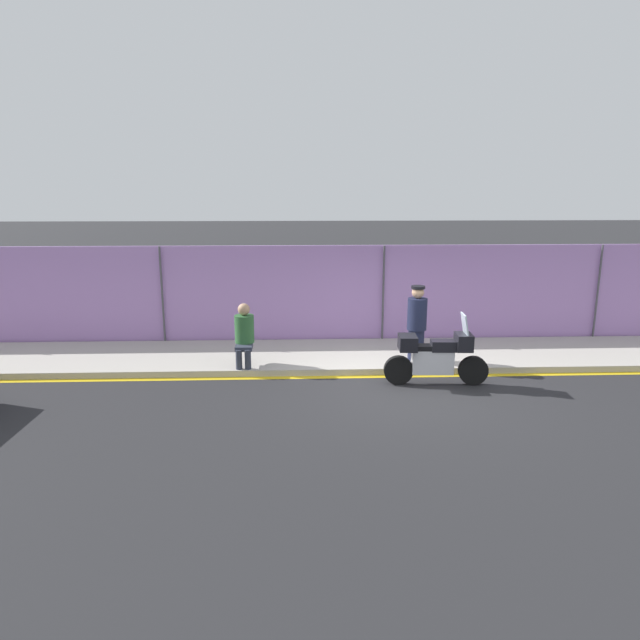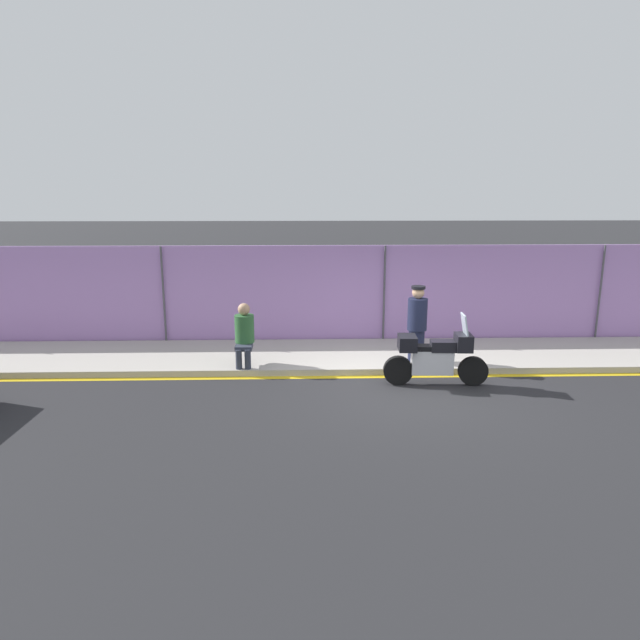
# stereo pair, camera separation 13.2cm
# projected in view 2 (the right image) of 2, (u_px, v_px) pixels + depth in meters

# --- Properties ---
(ground_plane) EXTENTS (120.00, 120.00, 0.00)m
(ground_plane) POSITION_uv_depth(u_px,v_px,m) (406.00, 389.00, 11.55)
(ground_plane) COLOR #262628
(sidewalk) EXTENTS (41.80, 2.57, 0.14)m
(sidewalk) POSITION_uv_depth(u_px,v_px,m) (390.00, 355.00, 13.66)
(sidewalk) COLOR #ADA89E
(sidewalk) RESTS_ON ground_plane
(curb_paint_stripe) EXTENTS (41.80, 0.18, 0.01)m
(curb_paint_stripe) POSITION_uv_depth(u_px,v_px,m) (400.00, 376.00, 12.34)
(curb_paint_stripe) COLOR gold
(curb_paint_stripe) RESTS_ON ground_plane
(storefront_fence) EXTENTS (39.71, 0.17, 2.57)m
(storefront_fence) POSITION_uv_depth(u_px,v_px,m) (384.00, 295.00, 14.72)
(storefront_fence) COLOR #AD7FC6
(storefront_fence) RESTS_ON ground_plane
(motorcycle) EXTENTS (2.16, 0.57, 1.51)m
(motorcycle) POSITION_uv_depth(u_px,v_px,m) (435.00, 356.00, 11.70)
(motorcycle) COLOR black
(motorcycle) RESTS_ON ground_plane
(officer_standing) EXTENTS (0.44, 0.44, 1.72)m
(officer_standing) POSITION_uv_depth(u_px,v_px,m) (417.00, 323.00, 12.84)
(officer_standing) COLOR #191E38
(officer_standing) RESTS_ON sidewalk
(person_seated_on_curb) EXTENTS (0.43, 0.72, 1.37)m
(person_seated_on_curb) POSITION_uv_depth(u_px,v_px,m) (244.00, 331.00, 12.60)
(person_seated_on_curb) COLOR #2D3342
(person_seated_on_curb) RESTS_ON sidewalk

